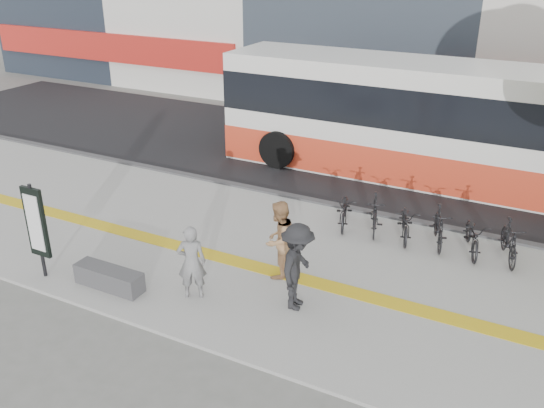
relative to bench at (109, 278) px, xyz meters
The scene contains 12 objects.
ground 2.88m from the bench, 24.78° to the left, with size 120.00×120.00×0.00m, color #63635E.
sidewalk 3.76m from the bench, 46.08° to the left, with size 40.00×7.00×0.08m, color gray.
tactile_strip 3.41m from the bench, 40.24° to the left, with size 40.00×0.45×0.01m, color gold.
street 10.53m from the bench, 75.70° to the left, with size 40.00×8.00×0.06m, color black.
curb 6.73m from the bench, 67.25° to the left, with size 40.00×0.25×0.14m, color #363639.
bench is the anchor object (origin of this frame).
signboard 1.94m from the bench, 169.19° to the right, with size 0.55×0.10×2.20m.
bus 10.79m from the bench, 65.09° to the left, with size 13.36×3.17×3.56m.
bicycle_row 7.47m from the bench, 44.13° to the left, with size 5.03×1.74×0.96m.
seated_woman 1.97m from the bench, 16.62° to the left, with size 0.59×0.39×1.63m, color black.
pedestrian_tan 3.73m from the bench, 35.20° to the left, with size 0.86×0.67×1.77m, color #AC7D52.
pedestrian_dark 4.12m from the bench, 17.06° to the left, with size 1.19×0.68×1.84m, color black.
Camera 1 is at (5.46, -9.16, 6.87)m, focal length 38.67 mm.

